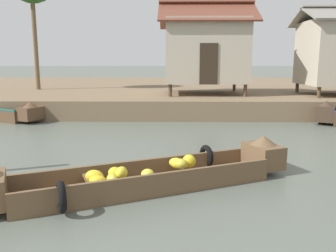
{
  "coord_description": "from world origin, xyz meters",
  "views": [
    {
      "loc": [
        0.94,
        -0.54,
        2.43
      ],
      "look_at": [
        0.82,
        7.45,
        0.93
      ],
      "focal_mm": 37.41,
      "sensor_mm": 36.0,
      "label": 1
    }
  ],
  "objects": [
    {
      "name": "banana_boat",
      "position": [
        0.42,
        5.84,
        0.27
      ],
      "size": [
        5.87,
        3.24,
        0.81
      ],
      "color": "brown",
      "rests_on": "ground"
    },
    {
      "name": "riverbank_strip",
      "position": [
        0.0,
        23.3,
        0.41
      ],
      "size": [
        160.0,
        20.0,
        0.82
      ],
      "primitive_type": "cube",
      "color": "#756047",
      "rests_on": "ground"
    },
    {
      "name": "stilt_house_left",
      "position": [
        2.5,
        16.77,
        2.92
      ],
      "size": [
        4.5,
        3.79,
        4.38
      ],
      "color": "#4C3826",
      "rests_on": "riverbank_strip"
    },
    {
      "name": "ground_plane",
      "position": [
        0.0,
        10.0,
        0.0
      ],
      "size": [
        300.0,
        300.0,
        0.0
      ],
      "primitive_type": "plane",
      "color": "#596056"
    }
  ]
}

